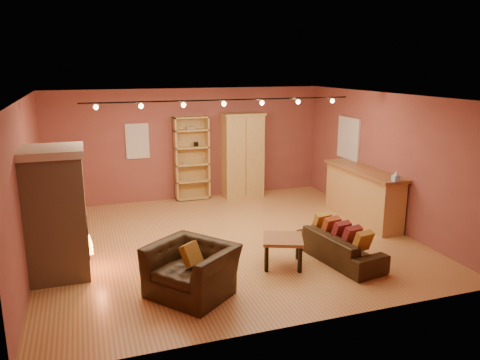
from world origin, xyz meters
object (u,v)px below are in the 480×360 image
object	(u,v)px
fireplace	(57,213)
bookcase	(191,157)
bar_counter	(363,194)
armchair	(191,262)
coffee_table	(283,242)
armoire	(242,155)
loveseat	(340,241)

from	to	relation	value
fireplace	bookcase	world-z (taller)	same
bookcase	bar_counter	distance (m)	4.32
armchair	coffee_table	xyz separation A→B (m)	(1.71, 0.52, -0.09)
armchair	coffee_table	world-z (taller)	armchair
armoire	loveseat	bearing A→B (deg)	-86.87
fireplace	armchair	distance (m)	2.37
fireplace	coffee_table	size ratio (longest dim) A/B	2.45
bar_counter	coffee_table	size ratio (longest dim) A/B	2.79
armoire	coffee_table	world-z (taller)	armoire
fireplace	coffee_table	bearing A→B (deg)	-12.96
bar_counter	armchair	bearing A→B (deg)	-153.23
fireplace	armchair	world-z (taller)	fireplace
coffee_table	armoire	bearing A→B (deg)	79.85
bar_counter	armchair	distance (m)	4.90
armchair	bar_counter	bearing A→B (deg)	78.12
armoire	armchair	xyz separation A→B (m)	(-2.50, -4.92, -0.57)
bookcase	armchair	xyz separation A→B (m)	(-1.18, -5.08, -0.56)
armoire	loveseat	world-z (taller)	armoire
bookcase	bar_counter	size ratio (longest dim) A/B	0.88
armoire	armchair	distance (m)	5.54
coffee_table	armchair	bearing A→B (deg)	-163.14
bar_counter	loveseat	xyz separation A→B (m)	(-1.62, -1.82, -0.23)
bookcase	bar_counter	world-z (taller)	bookcase
loveseat	armchair	world-z (taller)	armchair
armoire	armchair	world-z (taller)	armoire
armoire	coffee_table	size ratio (longest dim) A/B	2.51
bookcase	armoire	bearing A→B (deg)	-7.08
coffee_table	bookcase	bearing A→B (deg)	96.62
bookcase	armoire	world-z (taller)	armoire
bar_counter	loveseat	bearing A→B (deg)	-131.68
armoire	loveseat	size ratio (longest dim) A/B	1.22
bar_counter	armchair	world-z (taller)	bar_counter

